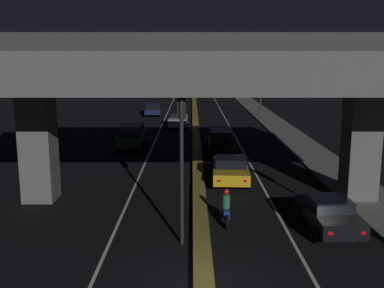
{
  "coord_description": "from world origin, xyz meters",
  "views": [
    {
      "loc": [
        -0.35,
        -12.23,
        6.68
      ],
      "look_at": [
        -0.41,
        16.14,
        1.23
      ],
      "focal_mm": 42.0,
      "sensor_mm": 36.0,
      "label": 1
    }
  ],
  "objects_px": {
    "car_dark_green_lead_oncoming": "(133,136)",
    "pedestrian_on_sidewalk": "(361,181)",
    "car_black_third": "(222,142)",
    "car_dark_blue_third_oncoming": "(155,109)",
    "motorcycle_blue_filtering_near": "(227,209)",
    "street_lamp": "(258,78)",
    "traffic_light_left_of_median": "(183,138)",
    "car_black_lead": "(329,213)",
    "car_white_second_oncoming": "(179,120)",
    "car_taxi_yellow_second": "(231,169)"
  },
  "relations": [
    {
      "from": "traffic_light_left_of_median",
      "to": "motorcycle_blue_filtering_near",
      "type": "height_order",
      "value": "traffic_light_left_of_median"
    },
    {
      "from": "car_taxi_yellow_second",
      "to": "pedestrian_on_sidewalk",
      "type": "relative_size",
      "value": 2.46
    },
    {
      "from": "car_black_third",
      "to": "car_dark_blue_third_oncoming",
      "type": "xyz_separation_m",
      "value": [
        -6.49,
        22.19,
        -0.15
      ]
    },
    {
      "from": "car_white_second_oncoming",
      "to": "street_lamp",
      "type": "bearing_deg",
      "value": 133.78
    },
    {
      "from": "car_dark_blue_third_oncoming",
      "to": "traffic_light_left_of_median",
      "type": "bearing_deg",
      "value": 5.39
    },
    {
      "from": "car_black_third",
      "to": "motorcycle_blue_filtering_near",
      "type": "height_order",
      "value": "car_black_third"
    },
    {
      "from": "car_black_lead",
      "to": "motorcycle_blue_filtering_near",
      "type": "bearing_deg",
      "value": 77.78
    },
    {
      "from": "car_dark_green_lead_oncoming",
      "to": "car_dark_blue_third_oncoming",
      "type": "xyz_separation_m",
      "value": [
        0.04,
        19.18,
        -0.09
      ]
    },
    {
      "from": "street_lamp",
      "to": "car_white_second_oncoming",
      "type": "distance_m",
      "value": 12.6
    },
    {
      "from": "traffic_light_left_of_median",
      "to": "car_black_lead",
      "type": "height_order",
      "value": "traffic_light_left_of_median"
    },
    {
      "from": "traffic_light_left_of_median",
      "to": "car_dark_green_lead_oncoming",
      "type": "relative_size",
      "value": 1.25
    },
    {
      "from": "car_white_second_oncoming",
      "to": "car_taxi_yellow_second",
      "type": "bearing_deg",
      "value": 10.85
    },
    {
      "from": "motorcycle_blue_filtering_near",
      "to": "traffic_light_left_of_median",
      "type": "bearing_deg",
      "value": 138.34
    },
    {
      "from": "car_black_lead",
      "to": "traffic_light_left_of_median",
      "type": "bearing_deg",
      "value": 100.43
    },
    {
      "from": "car_dark_green_lead_oncoming",
      "to": "pedestrian_on_sidewalk",
      "type": "xyz_separation_m",
      "value": [
        12.41,
        -12.97,
        0.1
      ]
    },
    {
      "from": "car_dark_green_lead_oncoming",
      "to": "pedestrian_on_sidewalk",
      "type": "relative_size",
      "value": 2.58
    },
    {
      "from": "car_black_lead",
      "to": "car_dark_green_lead_oncoming",
      "type": "bearing_deg",
      "value": 28.71
    },
    {
      "from": "car_dark_green_lead_oncoming",
      "to": "motorcycle_blue_filtering_near",
      "type": "bearing_deg",
      "value": 20.18
    },
    {
      "from": "car_dark_green_lead_oncoming",
      "to": "car_white_second_oncoming",
      "type": "xyz_separation_m",
      "value": [
        3.19,
        10.22,
        -0.18
      ]
    },
    {
      "from": "street_lamp",
      "to": "car_white_second_oncoming",
      "type": "xyz_separation_m",
      "value": [
        -8.82,
        -8.19,
        -3.73
      ]
    },
    {
      "from": "traffic_light_left_of_median",
      "to": "car_white_second_oncoming",
      "type": "height_order",
      "value": "traffic_light_left_of_median"
    },
    {
      "from": "car_black_third",
      "to": "traffic_light_left_of_median",
      "type": "bearing_deg",
      "value": 172.16
    },
    {
      "from": "pedestrian_on_sidewalk",
      "to": "car_taxi_yellow_second",
      "type": "bearing_deg",
      "value": 149.12
    },
    {
      "from": "traffic_light_left_of_median",
      "to": "street_lamp",
      "type": "bearing_deg",
      "value": 77.79
    },
    {
      "from": "car_dark_blue_third_oncoming",
      "to": "street_lamp",
      "type": "bearing_deg",
      "value": 85.29
    },
    {
      "from": "car_taxi_yellow_second",
      "to": "car_dark_green_lead_oncoming",
      "type": "height_order",
      "value": "car_dark_green_lead_oncoming"
    },
    {
      "from": "car_black_third",
      "to": "car_white_second_oncoming",
      "type": "bearing_deg",
      "value": 15.34
    },
    {
      "from": "motorcycle_blue_filtering_near",
      "to": "car_dark_blue_third_oncoming",
      "type": "bearing_deg",
      "value": 9.47
    },
    {
      "from": "motorcycle_blue_filtering_near",
      "to": "pedestrian_on_sidewalk",
      "type": "relative_size",
      "value": 1.03
    },
    {
      "from": "motorcycle_blue_filtering_near",
      "to": "street_lamp",
      "type": "bearing_deg",
      "value": -10.19
    },
    {
      "from": "street_lamp",
      "to": "motorcycle_blue_filtering_near",
      "type": "xyz_separation_m",
      "value": [
        -6.07,
        -34.19,
        -3.86
      ]
    },
    {
      "from": "car_taxi_yellow_second",
      "to": "motorcycle_blue_filtering_near",
      "type": "height_order",
      "value": "motorcycle_blue_filtering_near"
    },
    {
      "from": "traffic_light_left_of_median",
      "to": "car_dark_green_lead_oncoming",
      "type": "height_order",
      "value": "traffic_light_left_of_median"
    },
    {
      "from": "traffic_light_left_of_median",
      "to": "car_black_third",
      "type": "bearing_deg",
      "value": 80.97
    },
    {
      "from": "street_lamp",
      "to": "car_white_second_oncoming",
      "type": "relative_size",
      "value": 1.6
    },
    {
      "from": "motorcycle_blue_filtering_near",
      "to": "car_black_third",
      "type": "bearing_deg",
      "value": -2.74
    },
    {
      "from": "car_black_third",
      "to": "car_dark_green_lead_oncoming",
      "type": "xyz_separation_m",
      "value": [
        -6.53,
        3.01,
        -0.06
      ]
    },
    {
      "from": "car_white_second_oncoming",
      "to": "car_dark_green_lead_oncoming",
      "type": "bearing_deg",
      "value": -16.42
    },
    {
      "from": "car_black_lead",
      "to": "car_black_third",
      "type": "relative_size",
      "value": 0.97
    },
    {
      "from": "car_dark_blue_third_oncoming",
      "to": "car_taxi_yellow_second",
      "type": "bearing_deg",
      "value": 11.95
    },
    {
      "from": "motorcycle_blue_filtering_near",
      "to": "pedestrian_on_sidewalk",
      "type": "distance_m",
      "value": 7.06
    },
    {
      "from": "car_taxi_yellow_second",
      "to": "car_black_third",
      "type": "distance_m",
      "value": 6.52
    },
    {
      "from": "car_black_lead",
      "to": "car_dark_blue_third_oncoming",
      "type": "relative_size",
      "value": 0.98
    },
    {
      "from": "traffic_light_left_of_median",
      "to": "street_lamp",
      "type": "distance_m",
      "value": 37.02
    },
    {
      "from": "street_lamp",
      "to": "car_black_third",
      "type": "xyz_separation_m",
      "value": [
        -5.49,
        -21.42,
        -3.49
      ]
    },
    {
      "from": "traffic_light_left_of_median",
      "to": "car_black_lead",
      "type": "xyz_separation_m",
      "value": [
        5.73,
        1.3,
        -3.22
      ]
    },
    {
      "from": "car_taxi_yellow_second",
      "to": "motorcycle_blue_filtering_near",
      "type": "relative_size",
      "value": 2.38
    },
    {
      "from": "car_dark_blue_third_oncoming",
      "to": "car_black_third",
      "type": "bearing_deg",
      "value": 15.29
    },
    {
      "from": "pedestrian_on_sidewalk",
      "to": "car_white_second_oncoming",
      "type": "bearing_deg",
      "value": 111.67
    },
    {
      "from": "street_lamp",
      "to": "pedestrian_on_sidewalk",
      "type": "height_order",
      "value": "street_lamp"
    }
  ]
}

